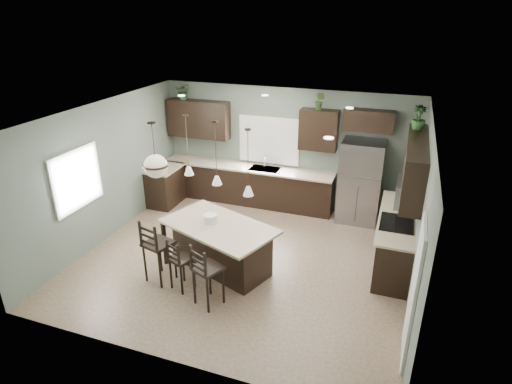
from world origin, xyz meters
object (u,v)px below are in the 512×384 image
object	(u,v)px
refrigerator	(360,182)
serving_dish	(211,218)
plant_back_left	(183,91)
bar_stool_center	(182,264)
kitchen_island	(220,248)
bar_stool_left	(159,250)
bar_stool_right	(208,275)

from	to	relation	value
refrigerator	serving_dish	bearing A→B (deg)	-129.14
serving_dish	plant_back_left	bearing A→B (deg)	124.33
refrigerator	plant_back_left	distance (m)	4.64
serving_dish	bar_stool_center	world-z (taller)	serving_dish
kitchen_island	plant_back_left	world-z (taller)	plant_back_left
bar_stool_left	serving_dish	bearing A→B (deg)	61.14
refrigerator	kitchen_island	xyz separation A→B (m)	(-2.11, -2.89, -0.46)
bar_stool_right	kitchen_island	bearing A→B (deg)	127.39
refrigerator	bar_stool_left	world-z (taller)	refrigerator
refrigerator	bar_stool_right	xyz separation A→B (m)	(-1.88, -3.84, -0.37)
bar_stool_left	plant_back_left	distance (m)	4.40
refrigerator	bar_stool_center	world-z (taller)	refrigerator
bar_stool_center	plant_back_left	bearing A→B (deg)	137.08
kitchen_island	plant_back_left	bearing A→B (deg)	146.60
bar_stool_left	bar_stool_right	bearing A→B (deg)	-1.59
refrigerator	bar_stool_center	size ratio (longest dim) A/B	1.92
bar_stool_center	bar_stool_right	size ratio (longest dim) A/B	0.87
serving_dish	bar_stool_left	world-z (taller)	bar_stool_left
refrigerator	bar_stool_left	bearing A→B (deg)	-130.07
plant_back_left	bar_stool_left	bearing A→B (deg)	-69.68
bar_stool_center	refrigerator	bearing A→B (deg)	76.48
serving_dish	kitchen_island	bearing A→B (deg)	-20.52
refrigerator	kitchen_island	bearing A→B (deg)	-126.10
refrigerator	plant_back_left	bearing A→B (deg)	177.93
refrigerator	serving_dish	distance (m)	3.63
bar_stool_left	kitchen_island	bearing A→B (deg)	51.19
bar_stool_right	bar_stool_left	bearing A→B (deg)	-172.48
bar_stool_right	serving_dish	bearing A→B (deg)	136.03
kitchen_island	bar_stool_center	world-z (taller)	bar_stool_center
kitchen_island	bar_stool_left	world-z (taller)	bar_stool_left
serving_dish	bar_stool_right	distance (m)	1.19
bar_stool_right	bar_stool_center	bearing A→B (deg)	-177.06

